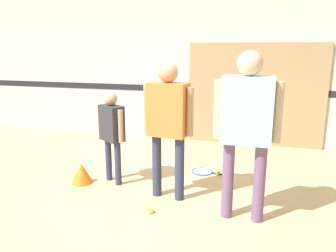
{
  "coord_description": "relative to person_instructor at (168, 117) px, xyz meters",
  "views": [
    {
      "loc": [
        1.24,
        -3.49,
        1.83
      ],
      "look_at": [
        0.19,
        0.16,
        0.92
      ],
      "focal_mm": 35.0,
      "sensor_mm": 36.0,
      "label": 1
    }
  ],
  "objects": [
    {
      "name": "wall_panel",
      "position": [
        0.93,
        2.67,
        -0.07
      ],
      "size": [
        2.51,
        0.05,
        1.92
      ],
      "color": "#9E7F56",
      "rests_on": "ground_plane"
    },
    {
      "name": "person_student_left",
      "position": [
        -0.86,
        0.24,
        -0.25
      ],
      "size": [
        0.42,
        0.35,
        1.26
      ],
      "rotation": [
        0.0,
        0.0,
        -0.54
      ],
      "color": "#2D334C",
      "rests_on": "ground_plane"
    },
    {
      "name": "tennis_ball_by_spare_racket",
      "position": [
        0.51,
        0.91,
        -1.0
      ],
      "size": [
        0.07,
        0.07,
        0.07
      ],
      "primitive_type": "sphere",
      "color": "#CCE038",
      "rests_on": "ground_plane"
    },
    {
      "name": "person_instructor",
      "position": [
        0.0,
        0.0,
        0.0
      ],
      "size": [
        0.63,
        0.31,
        1.67
      ],
      "rotation": [
        0.0,
        0.0,
        -0.13
      ],
      "color": "#2D334C",
      "rests_on": "ground_plane"
    },
    {
      "name": "training_cone",
      "position": [
        -1.27,
        0.1,
        -0.89
      ],
      "size": [
        0.3,
        0.3,
        0.28
      ],
      "color": "orange",
      "rests_on": "ground_plane"
    },
    {
      "name": "person_student_right",
      "position": [
        0.92,
        -0.29,
        0.09
      ],
      "size": [
        0.69,
        0.29,
        1.81
      ],
      "rotation": [
        0.0,
        0.0,
        3.12
      ],
      "color": "#6B4C70",
      "rests_on": "ground_plane"
    },
    {
      "name": "racket_spare_on_floor",
      "position": [
        0.28,
        0.95,
        -1.02
      ],
      "size": [
        0.57,
        0.35,
        0.03
      ],
      "rotation": [
        0.0,
        0.0,
        6.16
      ],
      "color": "blue",
      "rests_on": "ground_plane"
    },
    {
      "name": "wall_back",
      "position": [
        -0.19,
        2.73,
        0.56
      ],
      "size": [
        16.0,
        0.07,
        3.2
      ],
      "color": "beige",
      "rests_on": "ground_plane"
    },
    {
      "name": "ground_plane",
      "position": [
        -0.19,
        -0.16,
        -1.03
      ],
      "size": [
        16.0,
        16.0,
        0.0
      ],
      "primitive_type": "plane",
      "color": "tan"
    },
    {
      "name": "tennis_ball_near_instructor",
      "position": [
        -0.07,
        -0.46,
        -1.0
      ],
      "size": [
        0.07,
        0.07,
        0.07
      ],
      "primitive_type": "sphere",
      "color": "#CCE038",
      "rests_on": "ground_plane"
    }
  ]
}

